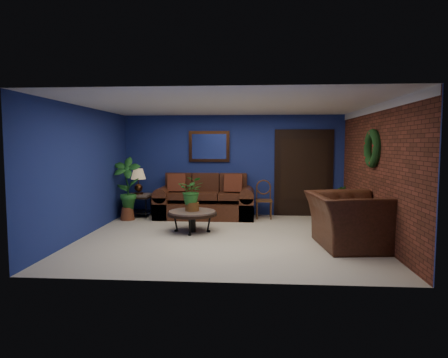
# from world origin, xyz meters

# --- Properties ---
(floor) EXTENTS (5.50, 5.50, 0.00)m
(floor) POSITION_xyz_m (0.00, 0.00, 0.00)
(floor) COLOR beige
(floor) RESTS_ON ground
(wall_back) EXTENTS (5.50, 0.04, 2.50)m
(wall_back) POSITION_xyz_m (0.00, 2.50, 1.25)
(wall_back) COLOR navy
(wall_back) RESTS_ON ground
(wall_left) EXTENTS (0.04, 5.00, 2.50)m
(wall_left) POSITION_xyz_m (-2.75, 0.00, 1.25)
(wall_left) COLOR navy
(wall_left) RESTS_ON ground
(wall_right_brick) EXTENTS (0.04, 5.00, 2.50)m
(wall_right_brick) POSITION_xyz_m (2.75, 0.00, 1.25)
(wall_right_brick) COLOR maroon
(wall_right_brick) RESTS_ON ground
(ceiling) EXTENTS (5.50, 5.00, 0.02)m
(ceiling) POSITION_xyz_m (0.00, 0.00, 2.50)
(ceiling) COLOR white
(ceiling) RESTS_ON wall_back
(crown_molding) EXTENTS (0.03, 5.00, 0.14)m
(crown_molding) POSITION_xyz_m (2.72, 0.00, 2.43)
(crown_molding) COLOR white
(crown_molding) RESTS_ON wall_right_brick
(wall_mirror) EXTENTS (1.02, 0.06, 0.77)m
(wall_mirror) POSITION_xyz_m (-0.60, 2.46, 1.72)
(wall_mirror) COLOR #422311
(wall_mirror) RESTS_ON wall_back
(closet_door) EXTENTS (1.44, 0.06, 2.18)m
(closet_door) POSITION_xyz_m (1.75, 2.47, 1.05)
(closet_door) COLOR black
(closet_door) RESTS_ON wall_back
(wreath) EXTENTS (0.16, 0.72, 0.72)m
(wreath) POSITION_xyz_m (2.69, 0.05, 1.70)
(wreath) COLOR black
(wreath) RESTS_ON wall_right_brick
(sofa) EXTENTS (2.36, 1.02, 1.06)m
(sofa) POSITION_xyz_m (-0.66, 2.09, 0.35)
(sofa) COLOR #4D2216
(sofa) RESTS_ON ground
(coffee_table) EXTENTS (1.01, 1.01, 0.43)m
(coffee_table) POSITION_xyz_m (-0.73, 0.43, 0.37)
(coffee_table) COLOR #554F4A
(coffee_table) RESTS_ON ground
(end_table) EXTENTS (0.61, 0.61, 0.56)m
(end_table) POSITION_xyz_m (-2.30, 2.05, 0.42)
(end_table) COLOR #554F4A
(end_table) RESTS_ON ground
(table_lamp) EXTENTS (0.36, 0.36, 0.60)m
(table_lamp) POSITION_xyz_m (-2.30, 2.05, 0.95)
(table_lamp) COLOR #422311
(table_lamp) RESTS_ON end_table
(side_chair) EXTENTS (0.40, 0.40, 0.91)m
(side_chair) POSITION_xyz_m (0.76, 2.12, 0.52)
(side_chair) COLOR #533017
(side_chair) RESTS_ON ground
(armchair) EXTENTS (1.39, 1.55, 0.93)m
(armchair) POSITION_xyz_m (2.15, -0.54, 0.46)
(armchair) COLOR #4D2216
(armchair) RESTS_ON ground
(coffee_plant) EXTENTS (0.56, 0.49, 0.70)m
(coffee_plant) POSITION_xyz_m (-0.73, 0.43, 0.81)
(coffee_plant) COLOR brown
(coffee_plant) RESTS_ON coffee_table
(floor_plant) EXTENTS (0.40, 0.33, 0.87)m
(floor_plant) POSITION_xyz_m (2.35, 1.34, 0.46)
(floor_plant) COLOR brown
(floor_plant) RESTS_ON ground
(tall_plant) EXTENTS (0.66, 0.46, 1.48)m
(tall_plant) POSITION_xyz_m (-2.45, 1.62, 0.80)
(tall_plant) COLOR brown
(tall_plant) RESTS_ON ground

